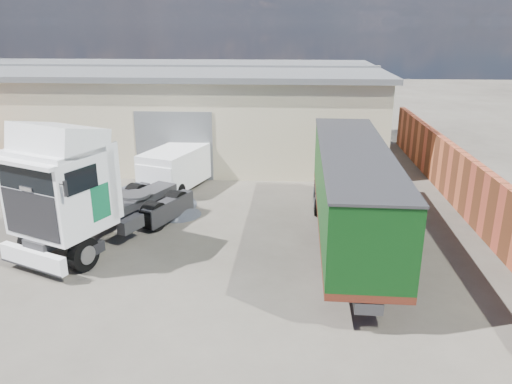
{
  "coord_description": "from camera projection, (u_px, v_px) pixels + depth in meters",
  "views": [
    {
      "loc": [
        3.72,
        -14.85,
        7.9
      ],
      "look_at": [
        2.65,
        3.0,
        1.78
      ],
      "focal_mm": 35.0,
      "sensor_mm": 36.0,
      "label": 1
    }
  ],
  "objects": [
    {
      "name": "box_trailer",
      "position": [
        352.0,
        188.0,
        17.79
      ],
      "size": [
        2.7,
        11.33,
        3.75
      ],
      "rotation": [
        0.0,
        0.0,
        -0.03
      ],
      "color": "#2D2D30",
      "rests_on": "ground"
    },
    {
      "name": "tractor_unit",
      "position": [
        82.0,
        195.0,
        17.71
      ],
      "size": [
        5.4,
        7.62,
        4.88
      ],
      "rotation": [
        0.0,
        0.0,
        -0.42
      ],
      "color": "black",
      "rests_on": "ground"
    },
    {
      "name": "panel_van",
      "position": [
        179.0,
        167.0,
        24.89
      ],
      "size": [
        3.49,
        5.29,
        2.01
      ],
      "rotation": [
        0.0,
        0.0,
        -0.33
      ],
      "color": "black",
      "rests_on": "ground"
    },
    {
      "name": "warehouse",
      "position": [
        131.0,
        109.0,
        31.38
      ],
      "size": [
        30.6,
        12.6,
        5.42
      ],
      "color": "#BEAE92",
      "rests_on": "ground"
    },
    {
      "name": "gravel_heap",
      "position": [
        135.0,
        194.0,
        22.49
      ],
      "size": [
        6.46,
        5.62,
        1.12
      ],
      "rotation": [
        0.0,
        0.0,
        0.05
      ],
      "color": "#20252B",
      "rests_on": "ground"
    },
    {
      "name": "ground",
      "position": [
        172.0,
        269.0,
        16.79
      ],
      "size": [
        120.0,
        120.0,
        0.0
      ],
      "primitive_type": "plane",
      "color": "black",
      "rests_on": "ground"
    },
    {
      "name": "brick_boundary_wall",
      "position": [
        466.0,
        185.0,
        21.4
      ],
      "size": [
        0.35,
        26.0,
        2.5
      ],
      "primitive_type": "cube",
      "color": "brown",
      "rests_on": "ground"
    }
  ]
}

